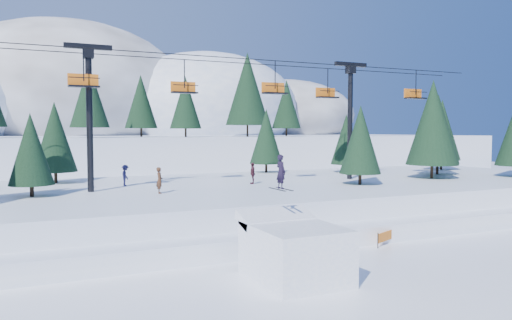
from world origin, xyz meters
name	(u,v)px	position (x,y,z in m)	size (l,w,h in m)	color
ground	(347,280)	(0.00, 0.00, 0.00)	(160.00, 160.00, 0.00)	white
mid_shelf	(212,202)	(0.00, 18.00, 1.25)	(70.00, 22.00, 2.50)	white
berm	(269,235)	(0.00, 8.00, 0.55)	(70.00, 6.00, 1.10)	white
mountain_ridge	(75,114)	(-5.08, 73.35, 9.64)	(119.00, 60.74, 26.46)	white
jump_kicker	(294,250)	(-2.16, 1.11, 1.36)	(3.69, 5.03, 5.65)	white
chairlift	(233,99)	(1.84, 18.05, 9.32)	(46.00, 3.21, 10.28)	black
conifer_stand	(231,128)	(1.64, 17.95, 6.98)	(61.70, 18.02, 9.94)	black
distant_skiers	(185,176)	(-2.06, 18.22, 3.35)	(31.49, 7.84, 1.80)	#401C26
banner_near	(389,235)	(6.47, 4.87, 0.54)	(2.61, 1.21, 0.90)	black
banner_far	(406,226)	(9.35, 6.60, 0.54)	(2.69, 1.02, 0.90)	black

